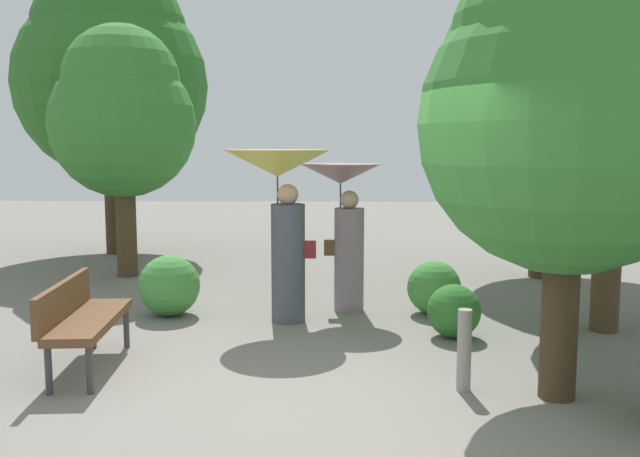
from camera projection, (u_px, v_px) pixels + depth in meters
The scene contains 13 objects.
ground_plane at pixel (311, 406), 5.52m from camera, with size 40.00×40.00×0.00m, color slate.
person_left at pixel (281, 195), 8.01m from camera, with size 1.25×1.25×2.03m.
person_right at pixel (344, 209), 8.56m from camera, with size 1.02×1.02×1.85m.
park_bench at pixel (81, 315), 6.38m from camera, with size 0.60×1.53×0.83m.
tree_near_left at pixel (111, 69), 12.90m from camera, with size 3.59×3.59×5.52m.
tree_near_right at pixel (550, 62), 10.51m from camera, with size 3.48×3.48×5.30m.
tree_mid_left at pixel (122, 112), 10.68m from camera, with size 2.27×2.27×3.94m.
tree_mid_right at pixel (569, 100), 5.42m from camera, with size 2.39×2.39×3.81m.
tree_far_back at pixel (615, 102), 7.45m from camera, with size 2.73×2.73×4.06m.
bush_path_left at pixel (454, 311), 7.45m from camera, with size 0.58×0.58×0.58m, color #2D6B28.
bush_behind_bench at pixel (169, 286), 8.40m from camera, with size 0.75×0.75×0.75m, color #428C3D.
bush_far_side at pixel (434, 288), 8.48m from camera, with size 0.67×0.67×0.67m, color #428C3D.
path_marker_post at pixel (464, 350), 5.83m from camera, with size 0.12×0.12×0.71m, color gray.
Camera 1 is at (0.19, -5.30, 2.09)m, focal length 38.54 mm.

